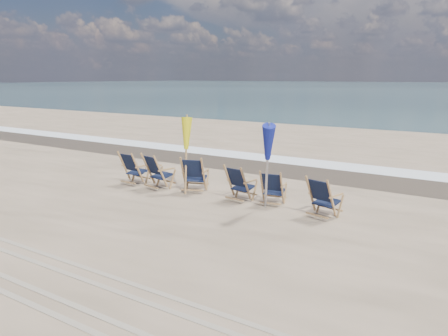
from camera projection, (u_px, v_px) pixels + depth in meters
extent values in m
cube|color=silver|center=(314.00, 163.00, 15.91)|extent=(200.00, 1.40, 0.01)
cube|color=#42362A|center=(297.00, 170.00, 14.67)|extent=(200.00, 2.60, 0.00)
cylinder|color=#9F7547|center=(186.00, 156.00, 11.67)|extent=(0.06, 0.06, 2.03)
cone|color=gold|center=(186.00, 136.00, 11.56)|extent=(0.30, 0.30, 0.85)
cylinder|color=#A5A5AD|center=(267.00, 165.00, 10.03)|extent=(0.06, 0.06, 2.19)
cone|color=navy|center=(268.00, 139.00, 9.90)|extent=(0.30, 0.30, 0.85)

